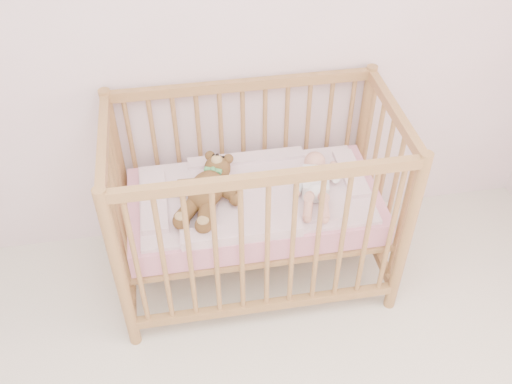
{
  "coord_description": "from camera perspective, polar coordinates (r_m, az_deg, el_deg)",
  "views": [
    {
      "loc": [
        -0.03,
        -0.41,
        2.43
      ],
      "look_at": [
        0.31,
        1.55,
        0.62
      ],
      "focal_mm": 40.0,
      "sensor_mm": 36.0,
      "label": 1
    }
  ],
  "objects": [
    {
      "name": "blanket",
      "position": [
        2.76,
        -0.17,
        -0.23
      ],
      "size": [
        1.1,
        0.58,
        0.06
      ],
      "primitive_type": null,
      "color": "pink",
      "rests_on": "mattress"
    },
    {
      "name": "crib",
      "position": [
        2.8,
        -0.17,
        -1.14
      ],
      "size": [
        1.36,
        0.76,
        1.0
      ],
      "primitive_type": null,
      "color": "#AA7548",
      "rests_on": "floor"
    },
    {
      "name": "baby",
      "position": [
        2.75,
        5.98,
        1.34
      ],
      "size": [
        0.33,
        0.52,
        0.11
      ],
      "primitive_type": null,
      "rotation": [
        0.0,
        0.0,
        -0.22
      ],
      "color": "white",
      "rests_on": "blanket"
    },
    {
      "name": "teddy_bear",
      "position": [
        2.67,
        -5.02,
        0.27
      ],
      "size": [
        0.54,
        0.62,
        0.14
      ],
      "primitive_type": null,
      "rotation": [
        0.0,
        0.0,
        -0.42
      ],
      "color": "brown",
      "rests_on": "blanket"
    },
    {
      "name": "mattress",
      "position": [
        2.81,
        -0.17,
        -1.36
      ],
      "size": [
        1.22,
        0.62,
        0.13
      ],
      "primitive_type": "cube",
      "color": "pink",
      "rests_on": "crib"
    },
    {
      "name": "wall_back",
      "position": [
        2.64,
        -8.63,
        17.74
      ],
      "size": [
        4.0,
        0.02,
        2.7
      ],
      "primitive_type": "cube",
      "color": "silver",
      "rests_on": "floor"
    }
  ]
}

